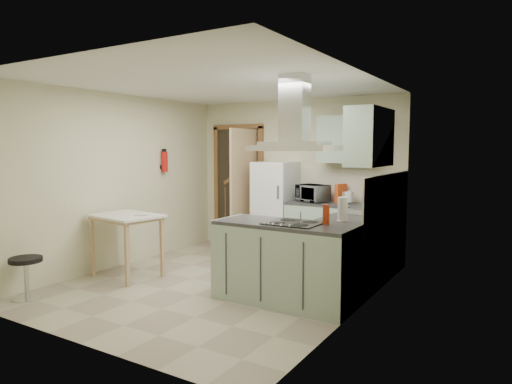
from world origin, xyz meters
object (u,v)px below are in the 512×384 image
Objects in this scene: peninsula at (285,263)px; drop_leaf_table at (127,246)px; stool at (26,278)px; microwave at (313,193)px; extractor_hood at (294,148)px; fridge at (275,208)px; bentwood_chair at (237,224)px.

drop_leaf_table is (-2.28, -0.20, -0.03)m from peninsula.
microwave is at bearing 59.59° from stool.
stool is at bearing -151.68° from extractor_hood.
fridge is 0.71m from microwave.
fridge is at bearing 71.83° from drop_leaf_table.
bentwood_chair is at bearing -159.72° from microwave.
bentwood_chair is at bearing 134.79° from peninsula.
extractor_hood is at bearing -50.22° from microwave.
microwave is at bearing 59.51° from drop_leaf_table.
fridge is 0.83m from bentwood_chair.
microwave is (1.41, -0.02, 0.61)m from bentwood_chair.
peninsula is 1.72× the size of extractor_hood.
microwave is at bearing 3.13° from bentwood_chair.
peninsula is at bearing 12.69° from drop_leaf_table.
fridge is at bearing -159.26° from microwave.
microwave is (2.01, 3.42, 0.79)m from stool.
microwave is (-0.57, 1.98, 0.58)m from peninsula.
drop_leaf_table is 1.84× the size of stool.
fridge reaches higher than microwave.
microwave is (1.71, 2.18, 0.61)m from drop_leaf_table.
bentwood_chair is (0.30, 2.20, -0.00)m from drop_leaf_table.
fridge is 0.97× the size of peninsula.
peninsula is 1.85× the size of bentwood_chair.
bentwood_chair is at bearing 178.83° from fridge.
fridge reaches higher than stool.
peninsula is at bearing 29.24° from stool.
microwave is at bearing 106.10° from peninsula.
fridge is 2.44m from drop_leaf_table.
bentwood_chair is at bearing 89.88° from drop_leaf_table.
extractor_hood is 2.20m from microwave.
drop_leaf_table is 1.90× the size of microwave.
fridge is 2.35m from peninsula.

